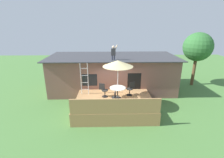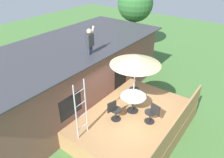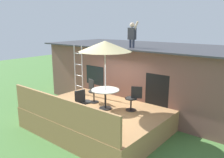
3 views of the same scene
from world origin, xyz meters
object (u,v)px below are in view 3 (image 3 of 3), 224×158
at_px(step_ladder, 78,70).
at_px(patio_chair_near, 83,102).
at_px(person_figure, 132,33).
at_px(patio_chair_left, 93,91).
at_px(patio_umbrella, 105,46).
at_px(patio_chair_right, 133,99).
at_px(patio_table, 105,94).

bearing_deg(step_ladder, patio_chair_near, -39.56).
height_order(person_figure, patio_chair_near, person_figure).
relative_size(step_ladder, person_figure, 1.98).
distance_m(step_ladder, patio_chair_left, 1.53).
relative_size(patio_umbrella, patio_chair_right, 2.76).
xyz_separation_m(patio_umbrella, patio_chair_near, (-0.19, -0.96, -1.89)).
bearing_deg(person_figure, patio_chair_near, -89.54).
bearing_deg(patio_table, patio_chair_near, -101.12).
height_order(patio_umbrella, patio_chair_near, patio_umbrella).
xyz_separation_m(patio_table, patio_chair_right, (0.91, 0.49, -0.13)).
distance_m(step_ladder, person_figure, 2.90).
height_order(patio_table, step_ladder, step_ladder).
distance_m(patio_table, patio_chair_right, 1.05).
bearing_deg(step_ladder, person_figure, 32.64).
xyz_separation_m(patio_chair_left, patio_chair_right, (1.82, 0.22, 0.00)).
bearing_deg(step_ladder, patio_chair_left, -18.91).
xyz_separation_m(patio_table, person_figure, (-0.21, 2.01, 2.16)).
height_order(patio_table, patio_chair_right, patio_chair_right).
relative_size(person_figure, patio_chair_right, 1.21).
bearing_deg(patio_chair_left, patio_umbrella, -0.00).
bearing_deg(patio_chair_left, patio_chair_near, -42.95).
relative_size(step_ladder, patio_chair_left, 2.39).
bearing_deg(person_figure, patio_umbrella, -84.00).
distance_m(patio_table, patio_umbrella, 1.76).
xyz_separation_m(patio_umbrella, patio_chair_right, (0.91, 0.49, -1.89)).
distance_m(step_ladder, patio_chair_right, 3.21).
xyz_separation_m(patio_chair_left, patio_chair_near, (0.72, -1.23, 0.00)).
bearing_deg(step_ladder, patio_umbrella, -18.05).
bearing_deg(patio_chair_right, patio_table, -0.00).
relative_size(step_ladder, patio_chair_near, 2.39).
distance_m(person_figure, patio_chair_right, 2.96).
distance_m(person_figure, patio_chair_near, 3.74).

